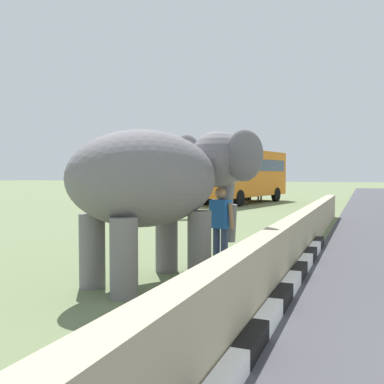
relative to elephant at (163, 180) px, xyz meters
The scene contains 9 objects.
striped_curb 4.19m from the elephant, 143.10° to the right, with size 16.20×0.20×0.24m.
barrier_parapet 2.50m from the elephant, 109.64° to the right, with size 28.00×0.36×1.00m, color tan.
elephant is the anchor object (origin of this frame).
person_handler 1.75m from the elephant, 25.62° to the right, with size 0.35×0.66×1.66m.
bus_orange 21.29m from the elephant, 11.22° to the left, with size 9.22×4.26×3.50m.
cow_near 10.89m from the elephant, 20.39° to the left, with size 1.79×1.43×1.23m.
cow_mid 23.23m from the elephant, ahead, with size 1.06×1.92×1.23m.
cow_far 26.17m from the elephant, 12.95° to the left, with size 0.64×1.89×1.23m.
hill_east 58.45m from the elephant, 26.49° to the left, with size 25.24×20.20×11.81m.
Camera 1 is at (-4.30, 2.43, 1.92)m, focal length 40.08 mm.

